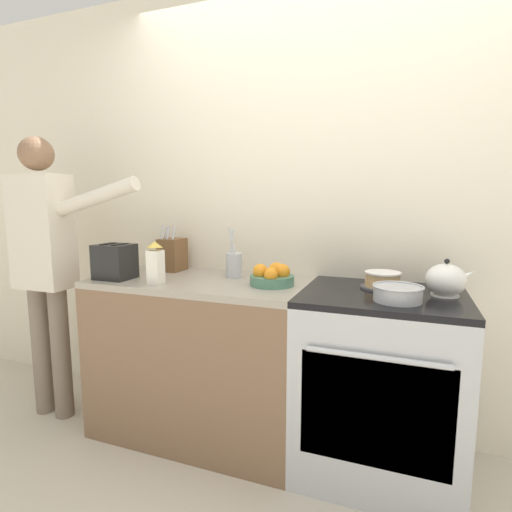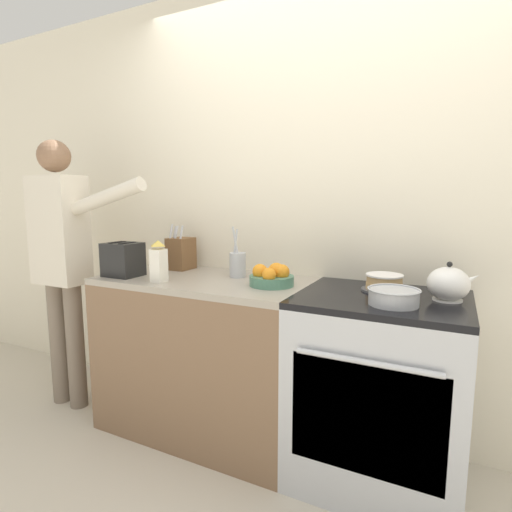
{
  "view_description": "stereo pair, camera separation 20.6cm",
  "coord_description": "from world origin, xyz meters",
  "px_view_note": "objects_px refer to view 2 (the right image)",
  "views": [
    {
      "loc": [
        0.38,
        -1.62,
        1.34
      ],
      "look_at": [
        -0.34,
        0.29,
        1.05
      ],
      "focal_mm": 28.0,
      "sensor_mm": 36.0,
      "label": 1
    },
    {
      "loc": [
        0.57,
        -1.54,
        1.34
      ],
      "look_at": [
        -0.34,
        0.29,
        1.05
      ],
      "focal_mm": 28.0,
      "sensor_mm": 36.0,
      "label": 2
    }
  ],
  "objects_px": {
    "tea_kettle": "(449,284)",
    "person_baker": "(62,251)",
    "mixing_bowl": "(394,297)",
    "toaster": "(123,259)",
    "utensil_crock": "(238,264)",
    "fruit_bowl": "(272,277)",
    "milk_carton": "(159,262)",
    "stove_range": "(378,389)",
    "knife_block": "(181,253)",
    "layer_cake": "(384,283)"
  },
  "relations": [
    {
      "from": "tea_kettle",
      "to": "mixing_bowl",
      "type": "relative_size",
      "value": 0.99
    },
    {
      "from": "layer_cake",
      "to": "person_baker",
      "type": "bearing_deg",
      "value": -171.64
    },
    {
      "from": "tea_kettle",
      "to": "mixing_bowl",
      "type": "distance_m",
      "value": 0.28
    },
    {
      "from": "mixing_bowl",
      "to": "toaster",
      "type": "distance_m",
      "value": 1.49
    },
    {
      "from": "milk_carton",
      "to": "person_baker",
      "type": "relative_size",
      "value": 0.13
    },
    {
      "from": "fruit_bowl",
      "to": "person_baker",
      "type": "bearing_deg",
      "value": -173.81
    },
    {
      "from": "tea_kettle",
      "to": "person_baker",
      "type": "height_order",
      "value": "person_baker"
    },
    {
      "from": "fruit_bowl",
      "to": "layer_cake",
      "type": "bearing_deg",
      "value": 13.87
    },
    {
      "from": "toaster",
      "to": "utensil_crock",
      "type": "bearing_deg",
      "value": 23.64
    },
    {
      "from": "knife_block",
      "to": "person_baker",
      "type": "xyz_separation_m",
      "value": [
        -0.67,
        -0.34,
        0.02
      ]
    },
    {
      "from": "utensil_crock",
      "to": "toaster",
      "type": "bearing_deg",
      "value": -156.36
    },
    {
      "from": "mixing_bowl",
      "to": "milk_carton",
      "type": "bearing_deg",
      "value": -176.78
    },
    {
      "from": "milk_carton",
      "to": "person_baker",
      "type": "height_order",
      "value": "person_baker"
    },
    {
      "from": "utensil_crock",
      "to": "toaster",
      "type": "distance_m",
      "value": 0.66
    },
    {
      "from": "tea_kettle",
      "to": "utensil_crock",
      "type": "distance_m",
      "value": 1.09
    },
    {
      "from": "tea_kettle",
      "to": "utensil_crock",
      "type": "relative_size",
      "value": 0.74
    },
    {
      "from": "utensil_crock",
      "to": "fruit_bowl",
      "type": "distance_m",
      "value": 0.3
    },
    {
      "from": "tea_kettle",
      "to": "mixing_bowl",
      "type": "bearing_deg",
      "value": -138.36
    },
    {
      "from": "layer_cake",
      "to": "person_baker",
      "type": "distance_m",
      "value": 1.94
    },
    {
      "from": "fruit_bowl",
      "to": "milk_carton",
      "type": "height_order",
      "value": "milk_carton"
    },
    {
      "from": "toaster",
      "to": "milk_carton",
      "type": "distance_m",
      "value": 0.3
    },
    {
      "from": "fruit_bowl",
      "to": "toaster",
      "type": "bearing_deg",
      "value": -170.89
    },
    {
      "from": "person_baker",
      "to": "knife_block",
      "type": "bearing_deg",
      "value": 21.28
    },
    {
      "from": "layer_cake",
      "to": "mixing_bowl",
      "type": "distance_m",
      "value": 0.26
    },
    {
      "from": "tea_kettle",
      "to": "utensil_crock",
      "type": "xyz_separation_m",
      "value": [
        -1.09,
        0.06,
        0.0
      ]
    },
    {
      "from": "fruit_bowl",
      "to": "toaster",
      "type": "distance_m",
      "value": 0.89
    },
    {
      "from": "layer_cake",
      "to": "fruit_bowl",
      "type": "bearing_deg",
      "value": -166.13
    },
    {
      "from": "mixing_bowl",
      "to": "toaster",
      "type": "height_order",
      "value": "toaster"
    },
    {
      "from": "mixing_bowl",
      "to": "utensil_crock",
      "type": "relative_size",
      "value": 0.75
    },
    {
      "from": "knife_block",
      "to": "milk_carton",
      "type": "height_order",
      "value": "knife_block"
    },
    {
      "from": "layer_cake",
      "to": "knife_block",
      "type": "distance_m",
      "value": 1.26
    },
    {
      "from": "tea_kettle",
      "to": "toaster",
      "type": "bearing_deg",
      "value": -173.04
    },
    {
      "from": "utensil_crock",
      "to": "mixing_bowl",
      "type": "bearing_deg",
      "value": -15.25
    },
    {
      "from": "stove_range",
      "to": "tea_kettle",
      "type": "bearing_deg",
      "value": 9.41
    },
    {
      "from": "stove_range",
      "to": "utensil_crock",
      "type": "xyz_separation_m",
      "value": [
        -0.82,
        0.1,
        0.53
      ]
    },
    {
      "from": "layer_cake",
      "to": "tea_kettle",
      "type": "bearing_deg",
      "value": -13.28
    },
    {
      "from": "layer_cake",
      "to": "toaster",
      "type": "xyz_separation_m",
      "value": [
        -1.41,
        -0.27,
        0.06
      ]
    },
    {
      "from": "mixing_bowl",
      "to": "utensil_crock",
      "type": "distance_m",
      "value": 0.92
    },
    {
      "from": "layer_cake",
      "to": "mixing_bowl",
      "type": "relative_size",
      "value": 0.99
    },
    {
      "from": "stove_range",
      "to": "mixing_bowl",
      "type": "distance_m",
      "value": 0.51
    },
    {
      "from": "fruit_bowl",
      "to": "toaster",
      "type": "relative_size",
      "value": 1.09
    },
    {
      "from": "fruit_bowl",
      "to": "milk_carton",
      "type": "relative_size",
      "value": 1.02
    },
    {
      "from": "mixing_bowl",
      "to": "knife_block",
      "type": "xyz_separation_m",
      "value": [
        -1.33,
        0.31,
        0.07
      ]
    },
    {
      "from": "stove_range",
      "to": "tea_kettle",
      "type": "distance_m",
      "value": 0.59
    },
    {
      "from": "tea_kettle",
      "to": "fruit_bowl",
      "type": "distance_m",
      "value": 0.82
    },
    {
      "from": "toaster",
      "to": "person_baker",
      "type": "xyz_separation_m",
      "value": [
        -0.51,
        -0.01,
        0.02
      ]
    },
    {
      "from": "fruit_bowl",
      "to": "milk_carton",
      "type": "bearing_deg",
      "value": -162.58
    },
    {
      "from": "layer_cake",
      "to": "person_baker",
      "type": "xyz_separation_m",
      "value": [
        -1.92,
        -0.28,
        0.08
      ]
    },
    {
      "from": "layer_cake",
      "to": "mixing_bowl",
      "type": "height_order",
      "value": "layer_cake"
    },
    {
      "from": "tea_kettle",
      "to": "knife_block",
      "type": "bearing_deg",
      "value": 175.23
    }
  ]
}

